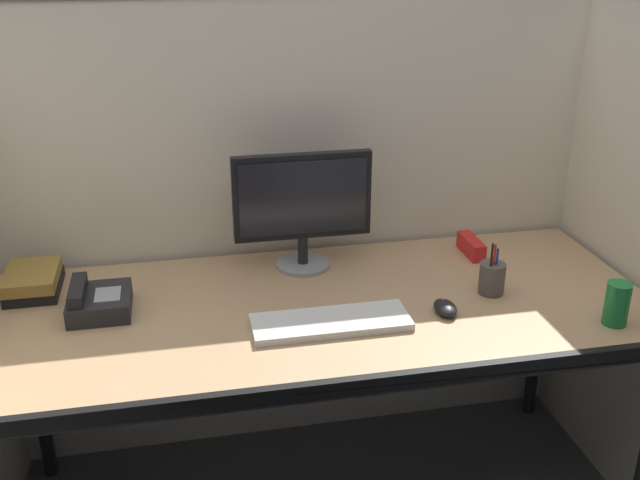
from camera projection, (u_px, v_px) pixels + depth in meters
name	position (u px, v px, depth m)	size (l,w,h in m)	color
cubicle_partition_rear	(297.00, 231.00, 2.49)	(2.21, 0.06, 1.57)	beige
desk	(324.00, 321.00, 2.12)	(1.90, 0.80, 0.74)	tan
monitor_center	(302.00, 203.00, 2.26)	(0.43, 0.17, 0.37)	gray
keyboard_main	(331.00, 322.00, 1.99)	(0.43, 0.15, 0.02)	silver
computer_mouse	(445.00, 308.00, 2.06)	(0.06, 0.10, 0.04)	black
desk_phone	(98.00, 301.00, 2.06)	(0.17, 0.19, 0.09)	black
book_stack	(33.00, 281.00, 2.17)	(0.15, 0.21, 0.07)	black
red_stapler	(471.00, 246.00, 2.43)	(0.04, 0.15, 0.06)	red
soda_can	(617.00, 304.00, 1.99)	(0.07, 0.07, 0.12)	#197233
pen_cup	(492.00, 278.00, 2.16)	(0.08, 0.08, 0.17)	#4C4742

